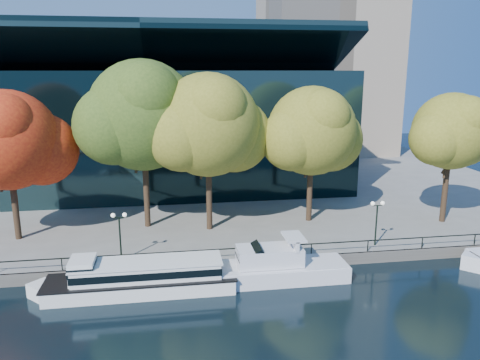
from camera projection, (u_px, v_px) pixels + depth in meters
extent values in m
plane|color=black|center=(194.00, 292.00, 34.83)|extent=(160.00, 160.00, 0.00)
cube|color=slate|center=(180.00, 177.00, 69.80)|extent=(90.00, 67.00, 1.00)
cube|color=#47443F|center=(192.00, 269.00, 37.65)|extent=(90.00, 0.25, 1.00)
cube|color=black|center=(191.00, 251.00, 37.50)|extent=(88.20, 0.08, 0.08)
cube|color=black|center=(192.00, 257.00, 37.62)|extent=(0.07, 0.07, 0.90)
cube|color=black|center=(149.00, 131.00, 63.14)|extent=(50.00, 24.00, 16.00)
cube|color=black|center=(145.00, 58.00, 57.09)|extent=(50.00, 17.14, 7.86)
cube|color=white|center=(142.00, 285.00, 34.74)|extent=(13.69, 3.33, 1.08)
cube|color=black|center=(141.00, 278.00, 34.62)|extent=(13.97, 3.39, 0.12)
cube|color=white|center=(45.00, 291.00, 33.72)|extent=(2.75, 2.75, 1.08)
cube|color=white|center=(148.00, 270.00, 34.55)|extent=(10.68, 2.73, 1.17)
cube|color=black|center=(148.00, 269.00, 34.53)|extent=(10.82, 2.79, 0.54)
cube|color=white|center=(147.00, 262.00, 34.40)|extent=(10.95, 2.86, 0.10)
cube|color=white|center=(83.00, 270.00, 33.79)|extent=(1.76, 2.33, 1.76)
cube|color=black|center=(83.00, 268.00, 33.74)|extent=(1.81, 2.39, 0.68)
cube|color=silver|center=(276.00, 272.00, 36.66)|extent=(11.18, 3.19, 1.28)
cube|color=silver|center=(205.00, 277.00, 35.82)|extent=(2.45, 2.45, 1.28)
cube|color=silver|center=(276.00, 264.00, 36.51)|extent=(10.96, 3.13, 0.09)
cube|color=silver|center=(269.00, 256.00, 36.24)|extent=(5.03, 2.40, 1.38)
cube|color=black|center=(251.00, 255.00, 36.00)|extent=(2.20, 2.30, 1.74)
cube|color=silver|center=(294.00, 242.00, 36.29)|extent=(0.27, 2.49, 0.85)
cube|color=silver|center=(294.00, 237.00, 36.20)|extent=(1.49, 2.49, 0.16)
cube|color=silver|center=(475.00, 262.00, 38.53)|extent=(2.34, 2.34, 1.27)
cylinder|color=black|center=(15.00, 200.00, 42.12)|extent=(0.56, 0.56, 7.30)
cylinder|color=black|center=(18.00, 169.00, 41.72)|extent=(1.17, 1.76, 3.65)
cylinder|color=black|center=(5.00, 173.00, 41.16)|extent=(1.07, 1.21, 3.26)
sphere|color=maroon|center=(8.00, 140.00, 40.85)|extent=(8.82, 8.82, 8.82)
sphere|color=maroon|center=(42.00, 149.00, 42.74)|extent=(6.62, 6.62, 6.62)
sphere|color=maroon|center=(4.00, 125.00, 38.86)|extent=(5.29, 5.29, 5.29)
cylinder|color=black|center=(146.00, 183.00, 45.37)|extent=(0.56, 0.56, 8.75)
cylinder|color=black|center=(150.00, 148.00, 44.84)|extent=(1.33, 2.05, 4.36)
cylinder|color=black|center=(140.00, 152.00, 44.30)|extent=(1.22, 1.39, 3.90)
sphere|color=#334B17|center=(143.00, 115.00, 43.85)|extent=(10.42, 10.42, 10.42)
sphere|color=#334B17|center=(174.00, 127.00, 46.08)|extent=(7.81, 7.81, 7.81)
sphere|color=#334B17|center=(114.00, 125.00, 42.64)|extent=(7.29, 7.29, 7.29)
sphere|color=#334B17|center=(147.00, 97.00, 41.50)|extent=(6.25, 6.25, 6.25)
cylinder|color=black|center=(209.00, 188.00, 44.70)|extent=(0.56, 0.56, 8.10)
cylinder|color=black|center=(214.00, 155.00, 44.23)|extent=(1.26, 1.92, 4.04)
cylinder|color=black|center=(205.00, 159.00, 43.68)|extent=(1.16, 1.31, 3.62)
sphere|color=olive|center=(208.00, 125.00, 43.29)|extent=(9.65, 9.65, 9.65)
sphere|color=olive|center=(234.00, 135.00, 45.36)|extent=(7.24, 7.24, 7.24)
sphere|color=olive|center=(182.00, 135.00, 42.17)|extent=(6.76, 6.76, 6.76)
sphere|color=olive|center=(215.00, 108.00, 41.11)|extent=(5.79, 5.79, 5.79)
cylinder|color=black|center=(310.00, 185.00, 47.33)|extent=(0.56, 0.56, 7.39)
cylinder|color=black|center=(315.00, 157.00, 46.92)|extent=(1.18, 1.78, 3.70)
cylinder|color=black|center=(308.00, 160.00, 46.37)|extent=(1.08, 1.23, 3.30)
sphere|color=olive|center=(312.00, 131.00, 46.04)|extent=(8.79, 8.79, 8.79)
sphere|color=olive|center=(330.00, 139.00, 47.93)|extent=(6.60, 6.60, 6.60)
sphere|color=olive|center=(292.00, 139.00, 45.02)|extent=(6.16, 6.16, 6.16)
sphere|color=olive|center=(322.00, 117.00, 44.06)|extent=(5.28, 5.28, 5.28)
cylinder|color=black|center=(445.00, 186.00, 46.99)|extent=(0.56, 0.56, 7.40)
cylinder|color=black|center=(452.00, 157.00, 46.58)|extent=(1.18, 1.78, 3.70)
cylinder|color=black|center=(446.00, 161.00, 46.03)|extent=(1.08, 1.23, 3.31)
sphere|color=olive|center=(451.00, 131.00, 45.70)|extent=(7.52, 7.52, 7.52)
sphere|color=olive|center=(462.00, 139.00, 47.32)|extent=(5.64, 5.64, 5.64)
sphere|color=olive|center=(437.00, 138.00, 44.83)|extent=(5.27, 5.27, 5.27)
sphere|color=olive|center=(466.00, 119.00, 44.01)|extent=(4.51, 4.51, 4.51)
cylinder|color=black|center=(120.00, 239.00, 37.66)|extent=(0.14, 0.14, 3.60)
cube|color=black|center=(119.00, 217.00, 37.24)|extent=(0.90, 0.06, 0.06)
sphere|color=white|center=(113.00, 215.00, 37.12)|extent=(0.36, 0.36, 0.36)
sphere|color=white|center=(125.00, 215.00, 37.26)|extent=(0.36, 0.36, 0.36)
cylinder|color=black|center=(376.00, 226.00, 40.94)|extent=(0.14, 0.14, 3.60)
cube|color=black|center=(378.00, 205.00, 40.51)|extent=(0.90, 0.06, 0.06)
sphere|color=white|center=(373.00, 203.00, 40.40)|extent=(0.36, 0.36, 0.36)
sphere|color=white|center=(383.00, 203.00, 40.53)|extent=(0.36, 0.36, 0.36)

